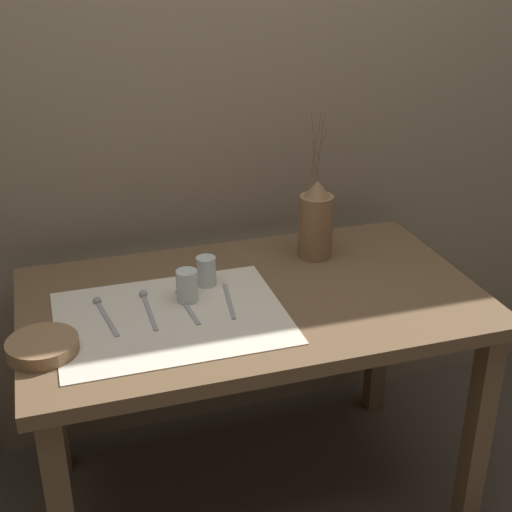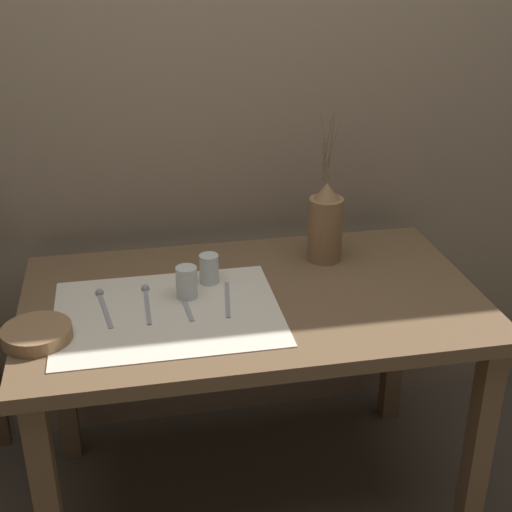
% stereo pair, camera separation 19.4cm
% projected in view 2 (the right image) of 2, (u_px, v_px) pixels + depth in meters
% --- Properties ---
extents(ground_plane, '(12.00, 12.00, 0.00)m').
position_uv_depth(ground_plane, '(253.00, 495.00, 2.31)').
color(ground_plane, '#473F35').
extents(stone_wall_back, '(7.00, 0.06, 2.40)m').
position_uv_depth(stone_wall_back, '(223.00, 92.00, 2.23)').
color(stone_wall_back, gray).
rests_on(stone_wall_back, ground_plane).
extents(wooden_table, '(1.28, 0.75, 0.74)m').
position_uv_depth(wooden_table, '(252.00, 325.00, 2.04)').
color(wooden_table, brown).
rests_on(wooden_table, ground_plane).
extents(linen_cloth, '(0.60, 0.46, 0.00)m').
position_uv_depth(linen_cloth, '(168.00, 313.00, 1.90)').
color(linen_cloth, beige).
rests_on(linen_cloth, wooden_table).
extents(pitcher_with_flowers, '(0.10, 0.10, 0.46)m').
position_uv_depth(pitcher_with_flowers, '(325.00, 224.00, 2.16)').
color(pitcher_with_flowers, olive).
rests_on(pitcher_with_flowers, wooden_table).
extents(wooden_bowl, '(0.17, 0.17, 0.04)m').
position_uv_depth(wooden_bowl, '(37.00, 334.00, 1.77)').
color(wooden_bowl, '#8E6B47').
rests_on(wooden_bowl, wooden_table).
extents(glass_tumbler_near, '(0.06, 0.06, 0.09)m').
position_uv_depth(glass_tumbler_near, '(187.00, 282.00, 1.96)').
color(glass_tumbler_near, silver).
rests_on(glass_tumbler_near, wooden_table).
extents(glass_tumbler_far, '(0.06, 0.06, 0.09)m').
position_uv_depth(glass_tumbler_far, '(209.00, 269.00, 2.04)').
color(glass_tumbler_far, silver).
rests_on(glass_tumbler_far, wooden_table).
extents(spoon_outer, '(0.05, 0.21, 0.02)m').
position_uv_depth(spoon_outer, '(102.00, 300.00, 1.96)').
color(spoon_outer, '#939399').
rests_on(spoon_outer, wooden_table).
extents(spoon_inner, '(0.02, 0.21, 0.02)m').
position_uv_depth(spoon_inner, '(146.00, 295.00, 1.98)').
color(spoon_inner, '#939399').
rests_on(spoon_inner, wooden_table).
extents(knife_center, '(0.03, 0.20, 0.00)m').
position_uv_depth(knife_center, '(185.00, 303.00, 1.94)').
color(knife_center, '#939399').
rests_on(knife_center, wooden_table).
extents(fork_inner, '(0.04, 0.20, 0.00)m').
position_uv_depth(fork_inner, '(228.00, 300.00, 1.96)').
color(fork_inner, '#939399').
rests_on(fork_inner, wooden_table).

